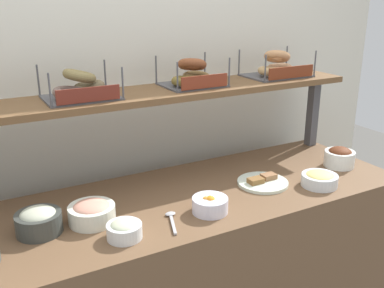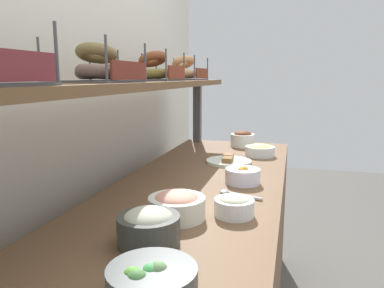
{
  "view_description": "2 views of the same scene",
  "coord_description": "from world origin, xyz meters",
  "px_view_note": "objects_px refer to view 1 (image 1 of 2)",
  "views": [
    {
      "loc": [
        -0.75,
        -1.59,
        1.72
      ],
      "look_at": [
        0.16,
        0.07,
        1.06
      ],
      "focal_mm": 41.63,
      "sensor_mm": 36.0,
      "label": 1
    },
    {
      "loc": [
        -1.42,
        -0.37,
        1.3
      ],
      "look_at": [
        0.08,
        0.04,
        1.02
      ],
      "focal_mm": 34.62,
      "sensor_mm": 36.0,
      "label": 2
    }
  ],
  "objects_px": {
    "bowl_tuna_salad": "(39,221)",
    "serving_spoon_near_plate": "(172,219)",
    "bowl_chocolate_spread": "(340,157)",
    "bowl_fruit_salad": "(210,204)",
    "bowl_egg_salad": "(320,179)",
    "bowl_scallion_spread": "(124,229)",
    "bagel_basket_poppy": "(80,88)",
    "bowl_lox_spread": "(92,212)",
    "bagel_basket_sesame": "(277,68)",
    "bagel_basket_cinnamon_raisin": "(192,76)",
    "serving_plate_white": "(263,182)"
  },
  "relations": [
    {
      "from": "bagel_basket_cinnamon_raisin",
      "to": "bagel_basket_sesame",
      "type": "relative_size",
      "value": 0.86
    },
    {
      "from": "bowl_chocolate_spread",
      "to": "bowl_lox_spread",
      "type": "height_order",
      "value": "bowl_chocolate_spread"
    },
    {
      "from": "bowl_chocolate_spread",
      "to": "serving_spoon_near_plate",
      "type": "height_order",
      "value": "bowl_chocolate_spread"
    },
    {
      "from": "bowl_scallion_spread",
      "to": "serving_spoon_near_plate",
      "type": "distance_m",
      "value": 0.22
    },
    {
      "from": "bowl_scallion_spread",
      "to": "bowl_tuna_salad",
      "type": "xyz_separation_m",
      "value": [
        -0.27,
        0.19,
        0.02
      ]
    },
    {
      "from": "bowl_tuna_salad",
      "to": "bagel_basket_sesame",
      "type": "bearing_deg",
      "value": 12.48
    },
    {
      "from": "bowl_tuna_salad",
      "to": "bowl_fruit_salad",
      "type": "distance_m",
      "value": 0.67
    },
    {
      "from": "bowl_fruit_salad",
      "to": "bowl_lox_spread",
      "type": "relative_size",
      "value": 0.81
    },
    {
      "from": "bowl_tuna_salad",
      "to": "bagel_basket_poppy",
      "type": "height_order",
      "value": "bagel_basket_poppy"
    },
    {
      "from": "bowl_tuna_salad",
      "to": "bowl_chocolate_spread",
      "type": "xyz_separation_m",
      "value": [
        1.5,
        -0.05,
        0.0
      ]
    },
    {
      "from": "bowl_scallion_spread",
      "to": "bagel_basket_cinnamon_raisin",
      "type": "xyz_separation_m",
      "value": [
        0.55,
        0.49,
        0.44
      ]
    },
    {
      "from": "bowl_scallion_spread",
      "to": "serving_spoon_near_plate",
      "type": "bearing_deg",
      "value": 9.72
    },
    {
      "from": "bowl_tuna_salad",
      "to": "bowl_fruit_salad",
      "type": "relative_size",
      "value": 1.16
    },
    {
      "from": "bagel_basket_poppy",
      "to": "serving_spoon_near_plate",
      "type": "bearing_deg",
      "value": -64.65
    },
    {
      "from": "bowl_fruit_salad",
      "to": "bowl_egg_salad",
      "type": "bearing_deg",
      "value": -2.05
    },
    {
      "from": "bowl_chocolate_spread",
      "to": "bagel_basket_poppy",
      "type": "bearing_deg",
      "value": 164.64
    },
    {
      "from": "bowl_scallion_spread",
      "to": "bowl_fruit_salad",
      "type": "bearing_deg",
      "value": 3.43
    },
    {
      "from": "bowl_egg_salad",
      "to": "bowl_fruit_salad",
      "type": "bearing_deg",
      "value": 177.95
    },
    {
      "from": "bowl_scallion_spread",
      "to": "bowl_lox_spread",
      "type": "bearing_deg",
      "value": 111.62
    },
    {
      "from": "bowl_tuna_salad",
      "to": "bowl_lox_spread",
      "type": "bearing_deg",
      "value": -4.94
    },
    {
      "from": "bowl_chocolate_spread",
      "to": "bagel_basket_cinnamon_raisin",
      "type": "bearing_deg",
      "value": 152.94
    },
    {
      "from": "bowl_fruit_salad",
      "to": "serving_plate_white",
      "type": "height_order",
      "value": "bowl_fruit_salad"
    },
    {
      "from": "bowl_tuna_salad",
      "to": "bowl_scallion_spread",
      "type": "bearing_deg",
      "value": -35.59
    },
    {
      "from": "bowl_tuna_salad",
      "to": "serving_spoon_near_plate",
      "type": "xyz_separation_m",
      "value": [
        0.48,
        -0.16,
        -0.04
      ]
    },
    {
      "from": "bowl_egg_salad",
      "to": "bagel_basket_poppy",
      "type": "distance_m",
      "value": 1.16
    },
    {
      "from": "bowl_egg_salad",
      "to": "bagel_basket_poppy",
      "type": "height_order",
      "value": "bagel_basket_poppy"
    },
    {
      "from": "bowl_tuna_salad",
      "to": "serving_spoon_near_plate",
      "type": "relative_size",
      "value": 1.02
    },
    {
      "from": "bagel_basket_cinnamon_raisin",
      "to": "bowl_fruit_salad",
      "type": "bearing_deg",
      "value": -110.25
    },
    {
      "from": "bowl_egg_salad",
      "to": "bowl_fruit_salad",
      "type": "xyz_separation_m",
      "value": [
        -0.59,
        0.02,
        -0.0
      ]
    },
    {
      "from": "bagel_basket_sesame",
      "to": "bowl_chocolate_spread",
      "type": "bearing_deg",
      "value": -64.96
    },
    {
      "from": "bowl_scallion_spread",
      "to": "bowl_egg_salad",
      "type": "height_order",
      "value": "same"
    },
    {
      "from": "bowl_tuna_salad",
      "to": "bagel_basket_poppy",
      "type": "bearing_deg",
      "value": 46.33
    },
    {
      "from": "bowl_fruit_salad",
      "to": "serving_spoon_near_plate",
      "type": "bearing_deg",
      "value": 175.49
    },
    {
      "from": "bowl_egg_salad",
      "to": "bowl_lox_spread",
      "type": "relative_size",
      "value": 0.91
    },
    {
      "from": "bowl_tuna_salad",
      "to": "bowl_chocolate_spread",
      "type": "height_order",
      "value": "bowl_chocolate_spread"
    },
    {
      "from": "bagel_basket_cinnamon_raisin",
      "to": "bagel_basket_sesame",
      "type": "distance_m",
      "value": 0.52
    },
    {
      "from": "bowl_scallion_spread",
      "to": "serving_spoon_near_plate",
      "type": "height_order",
      "value": "bowl_scallion_spread"
    },
    {
      "from": "bowl_fruit_salad",
      "to": "bowl_lox_spread",
      "type": "distance_m",
      "value": 0.48
    },
    {
      "from": "serving_spoon_near_plate",
      "to": "bowl_chocolate_spread",
      "type": "bearing_deg",
      "value": 5.64
    },
    {
      "from": "bowl_lox_spread",
      "to": "bagel_basket_sesame",
      "type": "xyz_separation_m",
      "value": [
        1.14,
        0.31,
        0.43
      ]
    },
    {
      "from": "bowl_tuna_salad",
      "to": "bagel_basket_cinnamon_raisin",
      "type": "relative_size",
      "value": 0.59
    },
    {
      "from": "bowl_fruit_salad",
      "to": "bagel_basket_cinnamon_raisin",
      "type": "height_order",
      "value": "bagel_basket_cinnamon_raisin"
    },
    {
      "from": "bowl_chocolate_spread",
      "to": "serving_plate_white",
      "type": "relative_size",
      "value": 0.64
    },
    {
      "from": "bowl_scallion_spread",
      "to": "bagel_basket_sesame",
      "type": "height_order",
      "value": "bagel_basket_sesame"
    },
    {
      "from": "bowl_egg_salad",
      "to": "bagel_basket_poppy",
      "type": "bearing_deg",
      "value": 153.82
    },
    {
      "from": "bowl_chocolate_spread",
      "to": "bagel_basket_cinnamon_raisin",
      "type": "height_order",
      "value": "bagel_basket_cinnamon_raisin"
    },
    {
      "from": "bagel_basket_poppy",
      "to": "bagel_basket_sesame",
      "type": "height_order",
      "value": "bagel_basket_sesame"
    },
    {
      "from": "serving_plate_white",
      "to": "bagel_basket_sesame",
      "type": "distance_m",
      "value": 0.66
    },
    {
      "from": "bowl_chocolate_spread",
      "to": "bagel_basket_sesame",
      "type": "height_order",
      "value": "bagel_basket_sesame"
    },
    {
      "from": "bowl_chocolate_spread",
      "to": "serving_plate_white",
      "type": "xyz_separation_m",
      "value": [
        -0.49,
        0.01,
        -0.04
      ]
    }
  ]
}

